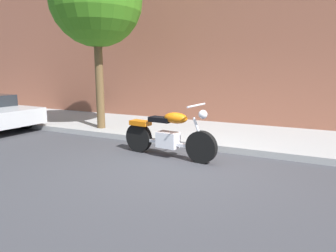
{
  "coord_description": "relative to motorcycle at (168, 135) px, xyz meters",
  "views": [
    {
      "loc": [
        2.25,
        -4.87,
        1.75
      ],
      "look_at": [
        -0.38,
        0.41,
        0.65
      ],
      "focal_mm": 31.69,
      "sensor_mm": 36.0,
      "label": 1
    }
  ],
  "objects": [
    {
      "name": "ground_plane",
      "position": [
        0.38,
        -0.41,
        -0.46
      ],
      "size": [
        60.0,
        60.0,
        0.0
      ],
      "primitive_type": "plane",
      "color": "#38383D"
    },
    {
      "name": "street_tree",
      "position": [
        -2.8,
        1.33,
        3.13
      ],
      "size": [
        2.46,
        2.46,
        4.84
      ],
      "color": "brown",
      "rests_on": "ground"
    },
    {
      "name": "sidewalk",
      "position": [
        0.38,
        2.31,
        -0.39
      ],
      "size": [
        23.54,
        2.98,
        0.14
      ],
      "primitive_type": "cube",
      "color": "gray",
      "rests_on": "ground"
    },
    {
      "name": "motorcycle",
      "position": [
        0.0,
        0.0,
        0.0
      ],
      "size": [
        2.14,
        0.7,
        1.13
      ],
      "color": "black",
      "rests_on": "ground"
    }
  ]
}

